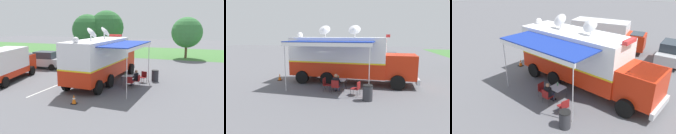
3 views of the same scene
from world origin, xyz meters
TOP-DOWN VIEW (x-y plane):
  - ground_plane at (0.00, 0.00)m, footprint 100.00×100.00m
  - lot_stripe at (-2.91, -2.40)m, footprint 0.37×4.80m
  - command_truck at (0.07, 0.75)m, footprint 5.15×9.60m
  - folding_table at (2.28, 0.56)m, footprint 0.84×0.84m
  - water_bottle at (2.10, 0.43)m, footprint 0.07×0.07m
  - folding_chair_at_table at (3.08, 0.45)m, footprint 0.50×0.50m
  - folding_chair_beside_table at (2.67, -0.28)m, footprint 0.50×0.50m
  - folding_chair_spare_by_truck at (3.23, 1.82)m, footprint 0.60×0.60m
  - seated_responder at (2.89, 0.46)m, footprint 0.68×0.57m
  - trash_bin at (4.05, 2.52)m, footprint 0.57×0.57m
  - traffic_cone at (0.48, -4.82)m, footprint 0.36×0.36m
  - support_truck at (-7.48, -1.70)m, footprint 3.44×7.08m
  - car_behind_truck at (-7.85, 4.26)m, footprint 4.32×2.24m

SIDE VIEW (x-z plane):
  - ground_plane at x=0.00m, z-range 0.00..0.00m
  - lot_stripe at x=-2.91m, z-range 0.00..0.01m
  - traffic_cone at x=0.48m, z-range -0.01..0.57m
  - trash_bin at x=4.05m, z-range 0.00..0.91m
  - folding_chair_at_table at x=3.08m, z-range 0.08..0.95m
  - folding_chair_beside_table at x=2.67m, z-range 0.08..0.95m
  - folding_chair_spare_by_truck at x=3.23m, z-range 0.08..0.95m
  - seated_responder at x=2.89m, z-range 0.03..1.28m
  - folding_table at x=2.28m, z-range 0.31..1.04m
  - water_bottle at x=2.10m, z-range 0.72..0.95m
  - car_behind_truck at x=-7.85m, z-range 0.00..1.76m
  - support_truck at x=-7.48m, z-range 0.04..2.74m
  - command_truck at x=0.07m, z-range -0.32..4.21m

